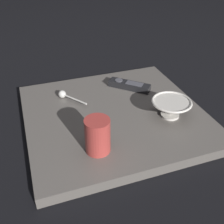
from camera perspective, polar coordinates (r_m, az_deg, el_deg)
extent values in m
plane|color=black|center=(0.95, 0.42, -1.56)|extent=(6.00, 6.00, 0.00)
cube|color=#5B5651|center=(0.94, 0.42, -0.75)|extent=(0.57, 0.59, 0.03)
cylinder|color=beige|center=(0.93, 12.06, -0.57)|extent=(0.06, 0.06, 0.01)
cone|color=beige|center=(0.91, 12.26, 0.86)|extent=(0.13, 0.13, 0.05)
torus|color=beige|center=(0.90, 12.44, 2.11)|extent=(0.13, 0.13, 0.01)
cylinder|color=#A53833|center=(0.75, -3.05, -4.97)|extent=(0.07, 0.07, 0.10)
torus|color=#A53833|center=(0.78, -3.18, -2.98)|extent=(0.06, 0.02, 0.06)
cylinder|color=silver|center=(0.98, -7.80, 2.66)|extent=(0.09, 0.07, 0.01)
sphere|color=silver|center=(1.02, -10.41, 3.72)|extent=(0.03, 0.03, 0.03)
cube|color=black|center=(1.07, 3.66, 5.60)|extent=(0.14, 0.15, 0.02)
cylinder|color=#4C4C54|center=(1.08, 1.43, 6.70)|extent=(0.03, 0.03, 0.00)
cube|color=#4C4C54|center=(1.06, 4.73, 5.99)|extent=(0.07, 0.07, 0.00)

